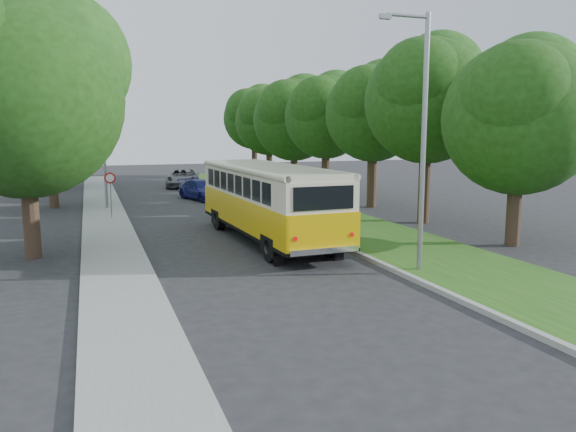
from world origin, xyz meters
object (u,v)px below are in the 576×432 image
object	(u,v)px
lamppost_near	(421,135)
car_white	(241,195)
vintage_bus	(268,203)
car_blue	(203,190)
lamppost_far	(102,138)
car_silver	(258,203)
car_grey	(183,178)

from	to	relation	value
lamppost_near	car_white	world-z (taller)	lamppost_near
vintage_bus	car_blue	bearing A→B (deg)	86.83
car_blue	vintage_bus	bearing A→B (deg)	-107.19
lamppost_far	car_white	distance (m)	8.51
vintage_bus	car_blue	xyz separation A→B (m)	(0.22, 14.93, -0.93)
car_silver	car_white	size ratio (longest dim) A/B	0.89
vintage_bus	car_grey	xyz separation A→B (m)	(0.38, 23.90, -0.86)
lamppost_near	car_blue	size ratio (longest dim) A/B	1.78
lamppost_near	lamppost_far	world-z (taller)	lamppost_near
vintage_bus	car_white	xyz separation A→B (m)	(1.68, 10.60, -0.84)
vintage_bus	car_silver	world-z (taller)	vintage_bus
car_white	car_grey	distance (m)	13.37
vintage_bus	lamppost_near	bearing A→B (deg)	-68.53
lamppost_near	car_white	size ratio (longest dim) A/B	1.77
lamppost_far	car_grey	bearing A→B (deg)	61.86
lamppost_near	car_silver	bearing A→B (deg)	95.06
car_white	car_blue	xyz separation A→B (m)	(-1.47, 4.34, -0.09)
vintage_bus	car_grey	world-z (taller)	vintage_bus
car_grey	car_white	bearing A→B (deg)	-71.01
car_grey	car_blue	bearing A→B (deg)	-77.64
lamppost_far	car_grey	world-z (taller)	lamppost_far
lamppost_near	car_silver	xyz separation A→B (m)	(-1.21, 13.62, -3.68)
car_white	car_silver	bearing A→B (deg)	-87.18
car_silver	car_blue	bearing A→B (deg)	115.48
car_blue	car_grey	size ratio (longest dim) A/B	0.86
lamppost_near	vintage_bus	distance (m)	7.68
lamppost_near	car_silver	distance (m)	14.16
vintage_bus	car_blue	distance (m)	14.96
lamppost_far	car_grey	distance (m)	13.97
car_white	car_blue	bearing A→B (deg)	111.49
lamppost_far	car_blue	size ratio (longest dim) A/B	1.67
car_silver	car_grey	distance (m)	16.88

